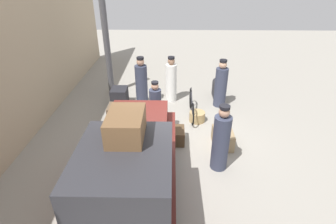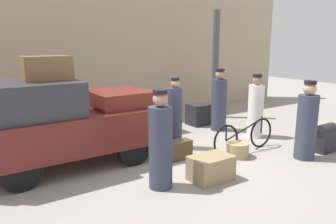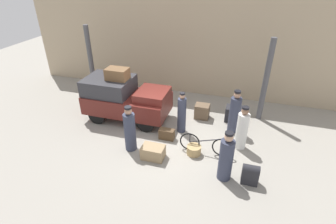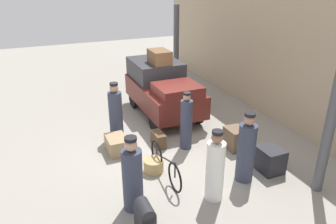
# 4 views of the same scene
# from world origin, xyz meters

# --- Properties ---
(ground_plane) EXTENTS (30.00, 30.00, 0.00)m
(ground_plane) POSITION_xyz_m (0.00, 0.00, 0.00)
(ground_plane) COLOR gray
(station_building_facade) EXTENTS (16.00, 0.15, 4.50)m
(station_building_facade) POSITION_xyz_m (0.00, 4.08, 2.25)
(station_building_facade) COLOR tan
(station_building_facade) RESTS_ON ground
(canopy_pillar_right) EXTENTS (0.22, 0.22, 3.32)m
(canopy_pillar_right) POSITION_xyz_m (3.47, 2.41, 1.66)
(canopy_pillar_right) COLOR #4C4C51
(canopy_pillar_right) RESTS_ON ground
(truck) EXTENTS (3.33, 1.65, 1.70)m
(truck) POSITION_xyz_m (-1.81, 0.85, 0.93)
(truck) COLOR black
(truck) RESTS_ON ground
(bicycle) EXTENTS (1.78, 0.04, 0.73)m
(bicycle) POSITION_xyz_m (1.73, -0.52, 0.35)
(bicycle) COLOR black
(bicycle) RESTS_ON ground
(wicker_basket) EXTENTS (0.48, 0.48, 0.31)m
(wicker_basket) POSITION_xyz_m (1.37, -0.68, 0.15)
(wicker_basket) COLOR tan
(wicker_basket) RESTS_ON ground
(porter_with_bicycle) EXTENTS (0.38, 0.38, 1.60)m
(porter_with_bicycle) POSITION_xyz_m (2.82, 0.14, 0.73)
(porter_with_bicycle) COLOR white
(porter_with_bicycle) RESTS_ON ground
(porter_lifting_near_truck) EXTENTS (0.39, 0.39, 1.65)m
(porter_lifting_near_truck) POSITION_xyz_m (-0.77, -1.02, 0.75)
(porter_lifting_near_truck) COLOR #33384C
(porter_lifting_near_truck) RESTS_ON ground
(porter_carrying_trunk) EXTENTS (0.32, 0.32, 1.61)m
(porter_carrying_trunk) POSITION_xyz_m (0.63, 0.55, 0.74)
(porter_carrying_trunk) COLOR #33384C
(porter_carrying_trunk) RESTS_ON ground
(conductor_in_dark_uniform) EXTENTS (0.40, 0.40, 1.68)m
(conductor_in_dark_uniform) POSITION_xyz_m (2.50, 1.14, 0.76)
(conductor_in_dark_uniform) COLOR #33384C
(conductor_in_dark_uniform) RESTS_ON ground
(porter_standing_middle) EXTENTS (0.41, 0.41, 1.62)m
(porter_standing_middle) POSITION_xyz_m (2.46, -1.52, 0.73)
(porter_standing_middle) COLOR #33384C
(porter_standing_middle) RESTS_ON ground
(trunk_umber_medium) EXTENTS (0.56, 0.27, 0.40)m
(trunk_umber_medium) POSITION_xyz_m (0.25, -0.11, 0.20)
(trunk_umber_medium) COLOR #4C3823
(trunk_umber_medium) RESTS_ON ground
(suitcase_black_upright) EXTENTS (0.73, 0.50, 0.43)m
(suitcase_black_upright) POSITION_xyz_m (0.13, -1.26, 0.22)
(suitcase_black_upright) COLOR #937A56
(suitcase_black_upright) RESTS_ON ground
(trunk_large_brown) EXTENTS (0.48, 0.28, 0.64)m
(trunk_large_brown) POSITION_xyz_m (3.19, -1.53, 0.34)
(trunk_large_brown) COLOR #232328
(trunk_large_brown) RESTS_ON ground
(suitcase_small_leather) EXTENTS (0.58, 0.48, 0.59)m
(suitcase_small_leather) POSITION_xyz_m (1.20, 1.76, 0.30)
(suitcase_small_leather) COLOR brown
(suitcase_small_leather) RESTS_ON ground
(suitcase_tan_flat) EXTENTS (0.63, 0.53, 0.60)m
(suitcase_tan_flat) POSITION_xyz_m (2.44, 1.91, 0.30)
(suitcase_tan_flat) COLOR #232328
(suitcase_tan_flat) RESTS_ON ground
(trunk_on_truck_roof) EXTENTS (0.84, 0.58, 0.43)m
(trunk_on_truck_roof) POSITION_xyz_m (-2.02, 0.85, 1.92)
(trunk_on_truck_roof) COLOR brown
(trunk_on_truck_roof) RESTS_ON truck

